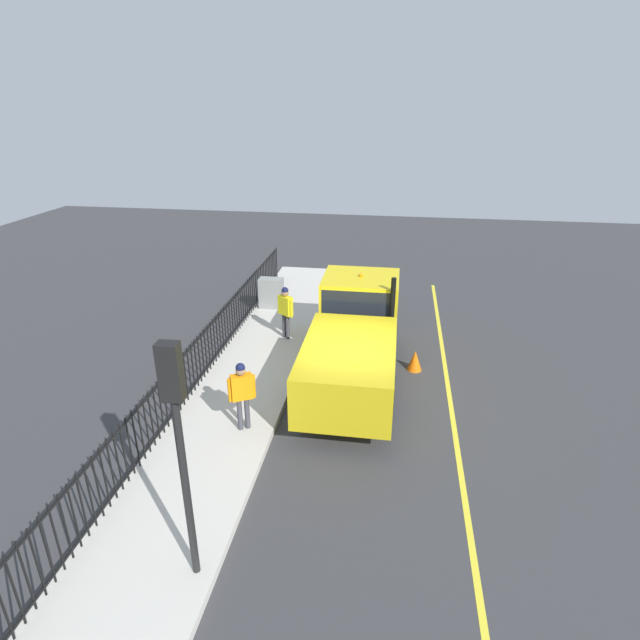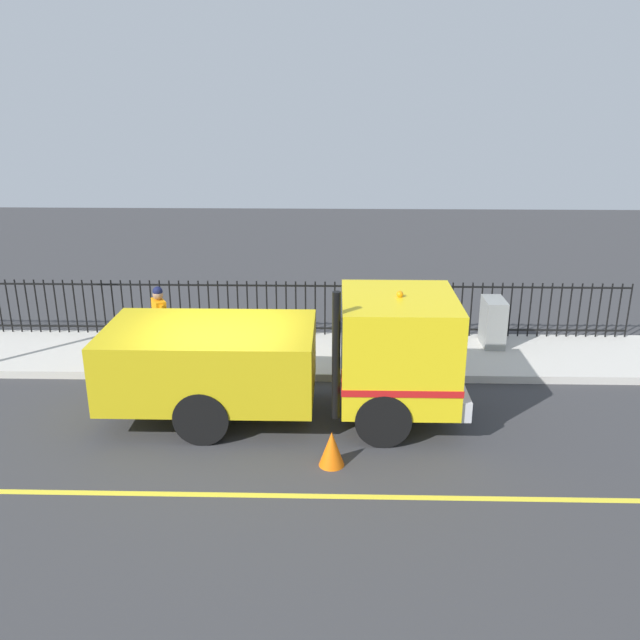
{
  "view_description": "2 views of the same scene",
  "coord_description": "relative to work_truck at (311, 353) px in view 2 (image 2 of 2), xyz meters",
  "views": [
    {
      "loc": [
        -0.94,
        11.01,
        7.08
      ],
      "look_at": [
        1.04,
        -1.75,
        1.51
      ],
      "focal_mm": 28.48,
      "sensor_mm": 36.0,
      "label": 1
    },
    {
      "loc": [
        -11.04,
        -2.12,
        5.71
      ],
      "look_at": [
        1.38,
        -1.81,
        1.44
      ],
      "focal_mm": 37.14,
      "sensor_mm": 36.0,
      "label": 2
    }
  ],
  "objects": [
    {
      "name": "worker_standing",
      "position": [
        2.32,
        -1.59,
        -0.07
      ],
      "size": [
        0.53,
        0.46,
        1.71
      ],
      "rotation": [
        0.0,
        0.0,
        2.51
      ],
      "color": "yellow",
      "rests_on": "sidewalk_slab"
    },
    {
      "name": "ground_plane",
      "position": [
        -0.04,
        1.68,
        -1.28
      ],
      "size": [
        46.91,
        46.91,
        0.0
      ],
      "primitive_type": "plane",
      "color": "#38383A",
      "rests_on": "ground"
    },
    {
      "name": "iron_fence",
      "position": [
        3.98,
        1.68,
        -0.44
      ],
      "size": [
        0.04,
        18.16,
        1.33
      ],
      "color": "black",
      "rests_on": "sidewalk_slab"
    },
    {
      "name": "utility_cabinet",
      "position": [
        3.4,
        -4.07,
        -0.56
      ],
      "size": [
        0.85,
        0.46,
        1.1
      ],
      "primitive_type": "cube",
      "color": "gray",
      "rests_on": "sidewalk_slab"
    },
    {
      "name": "pedestrian_distant",
      "position": [
        2.23,
        3.33,
        -0.08
      ],
      "size": [
        0.56,
        0.41,
        1.68
      ],
      "rotation": [
        0.0,
        0.0,
        3.63
      ],
      "color": "orange",
      "rests_on": "sidewalk_slab"
    },
    {
      "name": "traffic_cone",
      "position": [
        -1.69,
        -0.39,
        -0.98
      ],
      "size": [
        0.42,
        0.42,
        0.6
      ],
      "primitive_type": "cone",
      "color": "orange",
      "rests_on": "ground"
    },
    {
      "name": "lane_marking",
      "position": [
        -2.58,
        1.68,
        -1.28
      ],
      "size": [
        0.12,
        19.19,
        0.01
      ],
      "primitive_type": "cube",
      "color": "yellow",
      "rests_on": "ground"
    },
    {
      "name": "work_truck",
      "position": [
        0.0,
        0.0,
        0.0
      ],
      "size": [
        2.29,
        6.46,
        2.72
      ],
      "rotation": [
        0.0,
        0.0,
        3.14
      ],
      "color": "yellow",
      "rests_on": "ground"
    },
    {
      "name": "sidewalk_slab",
      "position": [
        2.84,
        1.68,
        -1.2
      ],
      "size": [
        2.55,
        21.32,
        0.17
      ],
      "primitive_type": "cube",
      "color": "beige",
      "rests_on": "ground"
    }
  ]
}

